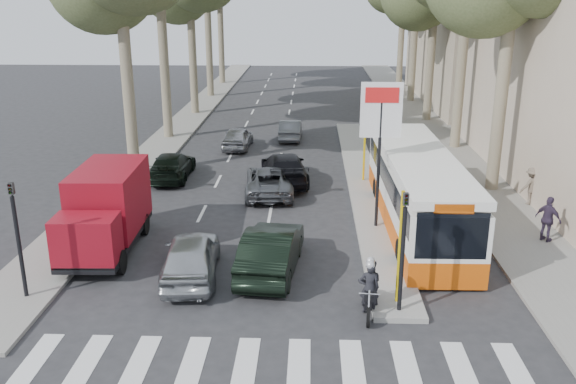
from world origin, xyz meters
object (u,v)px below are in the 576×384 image
(dark_hatchback, at_px, (271,250))
(motorcycle, at_px, (369,287))
(red_truck, at_px, (106,209))
(city_bus, at_px, (417,188))
(silver_hatchback, at_px, (191,256))

(dark_hatchback, height_order, motorcycle, motorcycle)
(red_truck, bearing_deg, city_bus, 11.35)
(red_truck, bearing_deg, motorcycle, -26.90)
(silver_hatchback, relative_size, motorcycle, 2.19)
(silver_hatchback, xyz_separation_m, red_truck, (-3.30, 2.08, 0.79))
(dark_hatchback, xyz_separation_m, motorcycle, (2.92, -2.45, -0.01))
(red_truck, xyz_separation_m, city_bus, (11.11, 2.65, 0.03))
(silver_hatchback, height_order, motorcycle, motorcycle)
(silver_hatchback, distance_m, motorcycle, 5.77)
(silver_hatchback, bearing_deg, red_truck, -37.39)
(dark_hatchback, bearing_deg, red_truck, -9.45)
(silver_hatchback, distance_m, dark_hatchback, 2.56)
(dark_hatchback, bearing_deg, silver_hatchback, 17.07)
(red_truck, bearing_deg, silver_hatchback, -34.38)
(red_truck, bearing_deg, dark_hatchback, -17.33)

